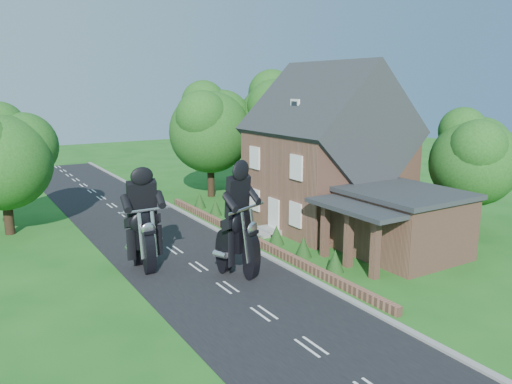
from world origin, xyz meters
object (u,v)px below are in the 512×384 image
garden_wall (252,239)px  motorcycle_follow (144,255)px  house (327,157)px  motorcycle_lead (238,259)px  annex (400,222)px

garden_wall → motorcycle_follow: (-6.65, -0.98, 0.56)m
garden_wall → house: 7.52m
garden_wall → motorcycle_lead: size_ratio=12.44×
garden_wall → house: bearing=9.2°
motorcycle_follow → house: bearing=-171.3°
garden_wall → house: house is taller
motorcycle_lead → motorcycle_follow: motorcycle_lead is taller
motorcycle_follow → motorcycle_lead: bearing=138.5°
house → motorcycle_lead: (-9.39, -5.03, -3.52)m
house → motorcycle_lead: size_ratio=5.79×
garden_wall → annex: bearing=-46.2°
garden_wall → motorcycle_lead: motorcycle_lead is taller
motorcycle_follow → garden_wall: bearing=-171.7°
house → annex: bearing=-95.2°
house → annex: (-0.62, -6.80, -2.58)m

